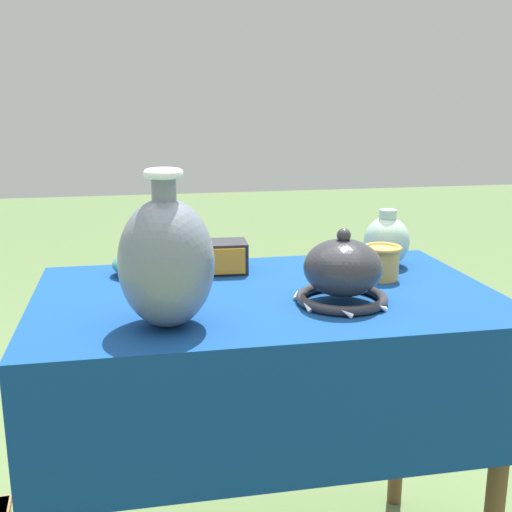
{
  "coord_description": "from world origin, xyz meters",
  "views": [
    {
      "loc": [
        -0.29,
        -1.39,
        1.24
      ],
      "look_at": [
        -0.04,
        -0.11,
        0.91
      ],
      "focal_mm": 45.0,
      "sensor_mm": 36.0,
      "label": 1
    }
  ],
  "objects_px": {
    "vase_dome_bell": "(343,274)",
    "jar_round_celadon": "(387,241)",
    "cup_wide_ochre": "(382,261)",
    "vase_tall_bulbous": "(166,261)",
    "bowl_shallow_teal": "(136,264)",
    "mosaic_tile_box": "(218,257)"
  },
  "relations": [
    {
      "from": "vase_dome_bell",
      "to": "bowl_shallow_teal",
      "type": "xyz_separation_m",
      "value": [
        -0.44,
        0.32,
        -0.04
      ]
    },
    {
      "from": "bowl_shallow_teal",
      "to": "vase_dome_bell",
      "type": "bearing_deg",
      "value": -35.96
    },
    {
      "from": "vase_tall_bulbous",
      "to": "jar_round_celadon",
      "type": "height_order",
      "value": "vase_tall_bulbous"
    },
    {
      "from": "mosaic_tile_box",
      "to": "cup_wide_ochre",
      "type": "xyz_separation_m",
      "value": [
        0.39,
        -0.14,
        0.01
      ]
    },
    {
      "from": "vase_dome_bell",
      "to": "jar_round_celadon",
      "type": "height_order",
      "value": "vase_dome_bell"
    },
    {
      "from": "cup_wide_ochre",
      "to": "bowl_shallow_teal",
      "type": "distance_m",
      "value": 0.62
    },
    {
      "from": "mosaic_tile_box",
      "to": "cup_wide_ochre",
      "type": "bearing_deg",
      "value": -16.61
    },
    {
      "from": "vase_tall_bulbous",
      "to": "vase_dome_bell",
      "type": "height_order",
      "value": "vase_tall_bulbous"
    },
    {
      "from": "bowl_shallow_teal",
      "to": "cup_wide_ochre",
      "type": "bearing_deg",
      "value": -14.45
    },
    {
      "from": "mosaic_tile_box",
      "to": "bowl_shallow_teal",
      "type": "bearing_deg",
      "value": 179.97
    },
    {
      "from": "vase_tall_bulbous",
      "to": "bowl_shallow_teal",
      "type": "distance_m",
      "value": 0.41
    },
    {
      "from": "jar_round_celadon",
      "to": "vase_tall_bulbous",
      "type": "bearing_deg",
      "value": -149.16
    },
    {
      "from": "bowl_shallow_teal",
      "to": "jar_round_celadon",
      "type": "distance_m",
      "value": 0.66
    },
    {
      "from": "vase_tall_bulbous",
      "to": "bowl_shallow_teal",
      "type": "height_order",
      "value": "vase_tall_bulbous"
    },
    {
      "from": "vase_dome_bell",
      "to": "cup_wide_ochre",
      "type": "relative_size",
      "value": 2.22
    },
    {
      "from": "bowl_shallow_teal",
      "to": "vase_tall_bulbous",
      "type": "bearing_deg",
      "value": -81.57
    },
    {
      "from": "vase_tall_bulbous",
      "to": "vase_dome_bell",
      "type": "bearing_deg",
      "value": 10.56
    },
    {
      "from": "cup_wide_ochre",
      "to": "mosaic_tile_box",
      "type": "bearing_deg",
      "value": 160.02
    },
    {
      "from": "jar_round_celadon",
      "to": "vase_dome_bell",
      "type": "bearing_deg",
      "value": -127.25
    },
    {
      "from": "vase_dome_bell",
      "to": "jar_round_celadon",
      "type": "xyz_separation_m",
      "value": [
        0.22,
        0.29,
        0.0
      ]
    },
    {
      "from": "mosaic_tile_box",
      "to": "jar_round_celadon",
      "type": "bearing_deg",
      "value": 0.94
    },
    {
      "from": "vase_dome_bell",
      "to": "mosaic_tile_box",
      "type": "distance_m",
      "value": 0.39
    }
  ]
}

